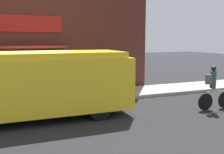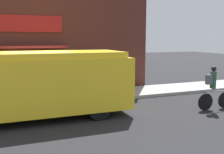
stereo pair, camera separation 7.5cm
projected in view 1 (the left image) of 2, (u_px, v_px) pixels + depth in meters
name	position (u px, v px, depth m)	size (l,w,h in m)	color
ground_plane	(39.00, 108.00, 10.35)	(70.00, 70.00, 0.00)	#232326
sidewalk	(36.00, 100.00, 11.35)	(28.00, 2.19, 0.14)	#999993
storefront	(31.00, 36.00, 12.21)	(12.05, 1.10, 5.64)	#4C231E
school_bus	(42.00, 84.00, 9.00)	(6.58, 2.85, 2.27)	yellow
cyclist	(214.00, 89.00, 10.02)	(1.62, 0.20, 1.69)	black
trash_bin	(59.00, 86.00, 11.66)	(0.51, 0.51, 0.99)	#38383D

